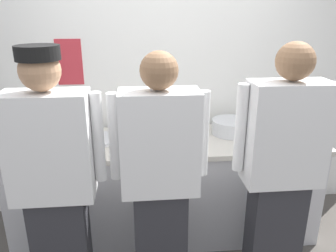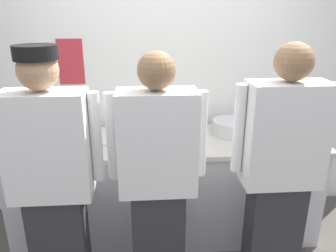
{
  "view_description": "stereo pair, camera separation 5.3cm",
  "coord_description": "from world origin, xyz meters",
  "px_view_note": "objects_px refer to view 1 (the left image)",
  "views": [
    {
      "loc": [
        -0.23,
        -2.15,
        1.91
      ],
      "look_at": [
        0.01,
        0.4,
        1.0
      ],
      "focal_mm": 35.36,
      "sensor_mm": 36.0,
      "label": 1
    },
    {
      "loc": [
        -0.17,
        -2.16,
        1.91
      ],
      "look_at": [
        0.01,
        0.4,
        1.0
      ],
      "focal_mm": 35.36,
      "sensor_mm": 36.0,
      "label": 2
    }
  ],
  "objects_px": {
    "chef_near_left": "(54,181)",
    "squeeze_bottle_primary": "(146,138)",
    "ramekin_orange_sauce": "(25,152)",
    "ramekin_yellow_sauce": "(172,134)",
    "plate_stack_front": "(180,143)",
    "ramekin_red_sauce": "(281,126)",
    "chef_far_right": "(281,170)",
    "sheet_tray": "(82,141)",
    "mixing_bowl_steel": "(231,127)",
    "ramekin_green_sauce": "(283,137)",
    "deli_cup": "(273,139)",
    "chef_center": "(160,179)"
  },
  "relations": [
    {
      "from": "chef_near_left",
      "to": "squeeze_bottle_primary",
      "type": "bearing_deg",
      "value": 44.1
    },
    {
      "from": "ramekin_orange_sauce",
      "to": "ramekin_yellow_sauce",
      "type": "xyz_separation_m",
      "value": [
        1.13,
        0.26,
        -0.0
      ]
    },
    {
      "from": "chef_near_left",
      "to": "plate_stack_front",
      "type": "xyz_separation_m",
      "value": [
        0.84,
        0.56,
        -0.01
      ]
    },
    {
      "from": "plate_stack_front",
      "to": "ramekin_red_sauce",
      "type": "xyz_separation_m",
      "value": [
        0.97,
        0.34,
        -0.01
      ]
    },
    {
      "from": "chef_far_right",
      "to": "sheet_tray",
      "type": "xyz_separation_m",
      "value": [
        -1.37,
        0.69,
        -0.03
      ]
    },
    {
      "from": "ramekin_orange_sauce",
      "to": "mixing_bowl_steel",
      "type": "bearing_deg",
      "value": 9.71
    },
    {
      "from": "chef_far_right",
      "to": "ramekin_yellow_sauce",
      "type": "xyz_separation_m",
      "value": [
        -0.63,
        0.76,
        -0.02
      ]
    },
    {
      "from": "chef_far_right",
      "to": "ramekin_orange_sauce",
      "type": "distance_m",
      "value": 1.84
    },
    {
      "from": "chef_near_left",
      "to": "sheet_tray",
      "type": "distance_m",
      "value": 0.71
    },
    {
      "from": "plate_stack_front",
      "to": "ramekin_green_sauce",
      "type": "bearing_deg",
      "value": 4.46
    },
    {
      "from": "ramekin_red_sauce",
      "to": "deli_cup",
      "type": "relative_size",
      "value": 0.97
    },
    {
      "from": "chef_far_right",
      "to": "ramekin_orange_sauce",
      "type": "xyz_separation_m",
      "value": [
        -1.76,
        0.5,
        -0.02
      ]
    },
    {
      "from": "squeeze_bottle_primary",
      "to": "ramekin_red_sauce",
      "type": "distance_m",
      "value": 1.29
    },
    {
      "from": "chef_center",
      "to": "chef_far_right",
      "type": "height_order",
      "value": "chef_far_right"
    },
    {
      "from": "chef_near_left",
      "to": "deli_cup",
      "type": "bearing_deg",
      "value": 18.39
    },
    {
      "from": "ramekin_green_sauce",
      "to": "ramekin_yellow_sauce",
      "type": "height_order",
      "value": "ramekin_green_sauce"
    },
    {
      "from": "chef_center",
      "to": "plate_stack_front",
      "type": "xyz_separation_m",
      "value": [
        0.19,
        0.53,
        0.02
      ]
    },
    {
      "from": "plate_stack_front",
      "to": "deli_cup",
      "type": "bearing_deg",
      "value": -2.56
    },
    {
      "from": "ramekin_green_sauce",
      "to": "deli_cup",
      "type": "relative_size",
      "value": 0.8
    },
    {
      "from": "deli_cup",
      "to": "ramekin_red_sauce",
      "type": "bearing_deg",
      "value": 58.59
    },
    {
      "from": "mixing_bowl_steel",
      "to": "deli_cup",
      "type": "bearing_deg",
      "value": -46.86
    },
    {
      "from": "ramekin_green_sauce",
      "to": "chef_far_right",
      "type": "bearing_deg",
      "value": -114.38
    },
    {
      "from": "squeeze_bottle_primary",
      "to": "ramekin_orange_sauce",
      "type": "bearing_deg",
      "value": -178.36
    },
    {
      "from": "chef_far_right",
      "to": "chef_center",
      "type": "bearing_deg",
      "value": 179.66
    },
    {
      "from": "chef_near_left",
      "to": "mixing_bowl_steel",
      "type": "xyz_separation_m",
      "value": [
        1.32,
        0.81,
        0.02
      ]
    },
    {
      "from": "mixing_bowl_steel",
      "to": "deli_cup",
      "type": "xyz_separation_m",
      "value": [
        0.26,
        -0.28,
        -0.01
      ]
    },
    {
      "from": "plate_stack_front",
      "to": "squeeze_bottle_primary",
      "type": "height_order",
      "value": "squeeze_bottle_primary"
    },
    {
      "from": "chef_center",
      "to": "mixing_bowl_steel",
      "type": "relative_size",
      "value": 5.1
    },
    {
      "from": "ramekin_green_sauce",
      "to": "ramekin_yellow_sauce",
      "type": "relative_size",
      "value": 0.95
    },
    {
      "from": "chef_near_left",
      "to": "deli_cup",
      "type": "xyz_separation_m",
      "value": [
        1.58,
        0.53,
        0.01
      ]
    },
    {
      "from": "deli_cup",
      "to": "chef_far_right",
      "type": "bearing_deg",
      "value": -106.49
    },
    {
      "from": "chef_near_left",
      "to": "chef_center",
      "type": "bearing_deg",
      "value": 2.47
    },
    {
      "from": "sheet_tray",
      "to": "ramekin_red_sauce",
      "type": "distance_m",
      "value": 1.76
    },
    {
      "from": "squeeze_bottle_primary",
      "to": "deli_cup",
      "type": "height_order",
      "value": "squeeze_bottle_primary"
    },
    {
      "from": "chef_far_right",
      "to": "sheet_tray",
      "type": "distance_m",
      "value": 1.54
    },
    {
      "from": "plate_stack_front",
      "to": "ramekin_red_sauce",
      "type": "relative_size",
      "value": 2.05
    },
    {
      "from": "chef_center",
      "to": "ramekin_green_sauce",
      "type": "height_order",
      "value": "chef_center"
    },
    {
      "from": "chef_center",
      "to": "plate_stack_front",
      "type": "height_order",
      "value": "chef_center"
    },
    {
      "from": "chef_far_right",
      "to": "deli_cup",
      "type": "xyz_separation_m",
      "value": [
        0.15,
        0.5,
        0.01
      ]
    },
    {
      "from": "plate_stack_front",
      "to": "ramekin_green_sauce",
      "type": "relative_size",
      "value": 2.49
    },
    {
      "from": "sheet_tray",
      "to": "ramekin_green_sauce",
      "type": "xyz_separation_m",
      "value": [
        1.65,
        -0.08,
        0.01
      ]
    },
    {
      "from": "chef_far_right",
      "to": "squeeze_bottle_primary",
      "type": "bearing_deg",
      "value": 148.51
    },
    {
      "from": "ramekin_yellow_sauce",
      "to": "ramekin_red_sauce",
      "type": "height_order",
      "value": "ramekin_red_sauce"
    },
    {
      "from": "ramekin_green_sauce",
      "to": "chef_near_left",
      "type": "bearing_deg",
      "value": -159.83
    },
    {
      "from": "chef_far_right",
      "to": "squeeze_bottle_primary",
      "type": "distance_m",
      "value": 1.01
    },
    {
      "from": "ramekin_orange_sauce",
      "to": "ramekin_red_sauce",
      "type": "xyz_separation_m",
      "value": [
        2.14,
        0.37,
        -0.0
      ]
    },
    {
      "from": "ramekin_green_sauce",
      "to": "ramekin_red_sauce",
      "type": "height_order",
      "value": "ramekin_green_sauce"
    },
    {
      "from": "sheet_tray",
      "to": "ramekin_orange_sauce",
      "type": "bearing_deg",
      "value": -154.73
    },
    {
      "from": "sheet_tray",
      "to": "squeeze_bottle_primary",
      "type": "xyz_separation_m",
      "value": [
        0.51,
        -0.16,
        0.07
      ]
    },
    {
      "from": "mixing_bowl_steel",
      "to": "ramekin_red_sauce",
      "type": "bearing_deg",
      "value": 10.51
    }
  ]
}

